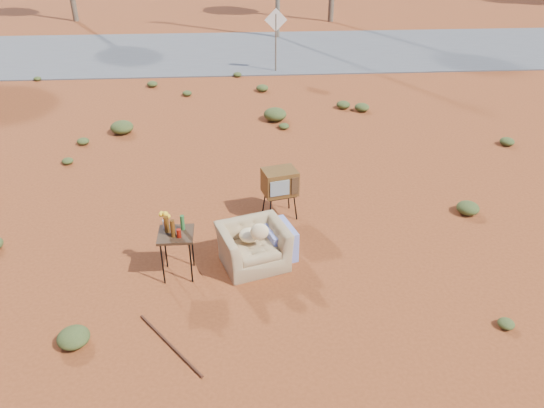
{
  "coord_description": "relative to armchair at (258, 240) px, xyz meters",
  "views": [
    {
      "loc": [
        0.03,
        -6.88,
        5.36
      ],
      "look_at": [
        0.59,
        1.05,
        0.8
      ],
      "focal_mm": 35.0,
      "sensor_mm": 36.0,
      "label": 1
    }
  ],
  "objects": [
    {
      "name": "rusty_bar",
      "position": [
        -1.32,
        -1.89,
        -0.42
      ],
      "size": [
        0.98,
        1.25,
        0.04
      ],
      "primitive_type": "cylinder",
      "rotation": [
        0.0,
        1.57,
        -0.91
      ],
      "color": "#452212",
      "rests_on": "ground"
    },
    {
      "name": "scrub_patch",
      "position": [
        -1.14,
        3.92,
        -0.3
      ],
      "size": [
        17.49,
        8.07,
        0.33
      ],
      "color": "#3F4A20",
      "rests_on": "ground"
    },
    {
      "name": "highway",
      "position": [
        -0.32,
        14.51,
        -0.42
      ],
      "size": [
        140.0,
        7.0,
        0.04
      ],
      "primitive_type": "cube",
      "color": "#565659",
      "rests_on": "ground"
    },
    {
      "name": "tv_unit",
      "position": [
        0.49,
        1.46,
        0.3
      ],
      "size": [
        0.72,
        0.63,
        1.0
      ],
      "rotation": [
        0.0,
        0.0,
        0.24
      ],
      "color": "black",
      "rests_on": "ground"
    },
    {
      "name": "armchair",
      "position": [
        0.0,
        0.0,
        0.0
      ],
      "size": [
        1.39,
        1.15,
        0.95
      ],
      "rotation": [
        0.0,
        0.0,
        0.31
      ],
      "color": "#9B7D54",
      "rests_on": "ground"
    },
    {
      "name": "road_sign",
      "position": [
        1.18,
        11.51,
        1.06
      ],
      "size": [
        0.78,
        0.06,
        2.19
      ],
      "color": "brown",
      "rests_on": "ground"
    },
    {
      "name": "ground",
      "position": [
        -0.32,
        -0.49,
        -0.44
      ],
      "size": [
        140.0,
        140.0,
        0.0
      ],
      "primitive_type": "plane",
      "color": "brown",
      "rests_on": "ground"
    },
    {
      "name": "side_table",
      "position": [
        -1.35,
        -0.23,
        0.38
      ],
      "size": [
        0.56,
        0.56,
        1.11
      ],
      "rotation": [
        0.0,
        0.0,
        0.0
      ],
      "color": "#352013",
      "rests_on": "ground"
    }
  ]
}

